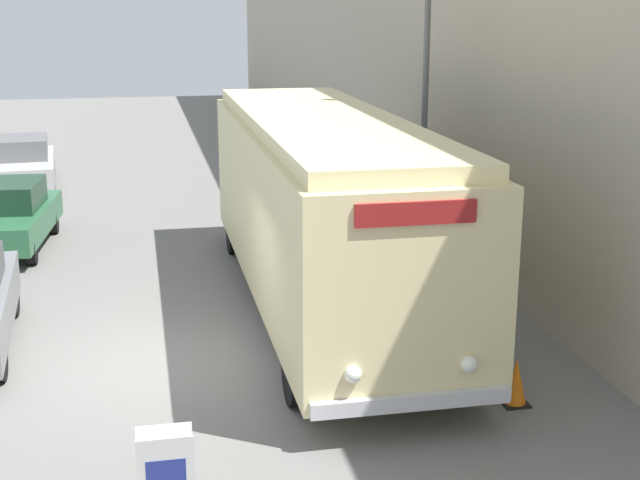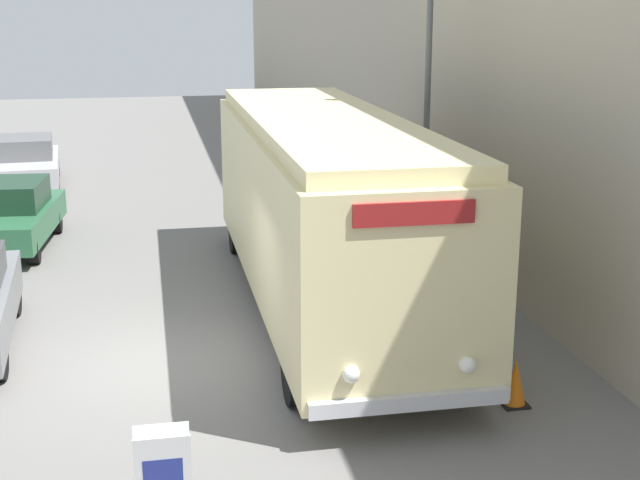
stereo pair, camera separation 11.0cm
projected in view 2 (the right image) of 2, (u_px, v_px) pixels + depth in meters
name	position (u px, v px, depth m)	size (l,w,h in m)	color
ground_plane	(155.00, 365.00, 13.54)	(80.00, 80.00, 0.00)	slate
building_wall_right	(399.00, 36.00, 23.08)	(0.30, 60.00, 8.95)	#B2A893
vintage_bus	(325.00, 203.00, 15.66)	(2.69, 10.70, 3.45)	black
sign_board	(163.00, 470.00, 9.63)	(0.61, 0.35, 0.92)	gray
streetlamp	(429.00, 49.00, 16.82)	(0.36, 0.36, 7.01)	#595E60
parked_car_mid	(7.00, 215.00, 19.78)	(2.24, 4.17, 1.50)	black
parked_car_far	(24.00, 162.00, 26.26)	(2.27, 4.55, 1.49)	black
traffic_cone	(515.00, 383.00, 12.13)	(0.36, 0.36, 0.67)	black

